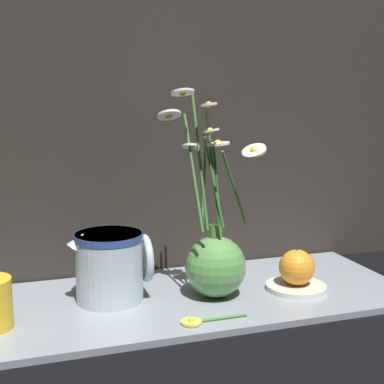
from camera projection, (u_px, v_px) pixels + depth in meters
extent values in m
plane|color=black|center=(183.00, 301.00, 1.02)|extent=(6.00, 6.00, 0.00)
cube|color=gray|center=(183.00, 298.00, 1.02)|extent=(0.87, 0.34, 0.01)
cube|color=#2D2823|center=(156.00, 16.00, 1.10)|extent=(1.37, 0.02, 1.10)
sphere|color=#59994C|center=(216.00, 266.00, 1.01)|extent=(0.12, 0.12, 0.12)
cylinder|color=#59994C|center=(216.00, 234.00, 1.00)|extent=(0.02, 0.02, 0.04)
cylinder|color=#3D7A33|center=(204.00, 186.00, 0.98)|extent=(0.03, 0.05, 0.15)
cylinder|color=white|center=(191.00, 146.00, 0.97)|extent=(0.04, 0.04, 0.01)
sphere|color=yellow|center=(191.00, 146.00, 0.97)|extent=(0.01, 0.01, 0.01)
cylinder|color=#3D7A33|center=(200.00, 161.00, 0.96)|extent=(0.01, 0.07, 0.24)
cylinder|color=white|center=(183.00, 92.00, 0.93)|extent=(0.05, 0.05, 0.01)
sphere|color=yellow|center=(183.00, 92.00, 0.93)|extent=(0.01, 0.01, 0.01)
cylinder|color=#3D7A33|center=(212.00, 166.00, 0.96)|extent=(0.03, 0.03, 0.22)
cylinder|color=white|center=(209.00, 104.00, 0.93)|extent=(0.04, 0.04, 0.01)
sphere|color=yellow|center=(209.00, 104.00, 0.93)|extent=(0.01, 0.01, 0.01)
cylinder|color=#3D7A33|center=(213.00, 179.00, 0.96)|extent=(0.04, 0.03, 0.18)
cylinder|color=white|center=(210.00, 131.00, 0.93)|extent=(0.05, 0.05, 0.01)
sphere|color=yellow|center=(210.00, 131.00, 0.93)|extent=(0.01, 0.01, 0.01)
cylinder|color=#3D7A33|center=(193.00, 172.00, 0.96)|extent=(0.01, 0.10, 0.20)
cylinder|color=white|center=(169.00, 115.00, 0.93)|extent=(0.04, 0.04, 0.02)
sphere|color=yellow|center=(169.00, 115.00, 0.93)|extent=(0.01, 0.01, 0.01)
cylinder|color=#3D7A33|center=(217.00, 185.00, 0.97)|extent=(0.02, 0.01, 0.15)
cylinder|color=white|center=(218.00, 144.00, 0.95)|extent=(0.05, 0.05, 0.01)
sphere|color=yellow|center=(218.00, 144.00, 0.95)|extent=(0.02, 0.02, 0.02)
cylinder|color=#3D7A33|center=(234.00, 189.00, 0.96)|extent=(0.07, 0.05, 0.14)
cylinder|color=white|center=(254.00, 151.00, 0.92)|extent=(0.06, 0.06, 0.02)
sphere|color=yellow|center=(254.00, 151.00, 0.92)|extent=(0.02, 0.02, 0.02)
cylinder|color=silver|center=(109.00, 267.00, 0.99)|extent=(0.12, 0.12, 0.13)
cylinder|color=#2D4C93|center=(109.00, 236.00, 0.98)|extent=(0.13, 0.13, 0.01)
torus|color=silver|center=(146.00, 258.00, 1.00)|extent=(0.01, 0.09, 0.09)
cone|color=silver|center=(79.00, 241.00, 0.96)|extent=(0.04, 0.03, 0.04)
cylinder|color=silver|center=(296.00, 287.00, 1.05)|extent=(0.12, 0.12, 0.01)
sphere|color=orange|center=(297.00, 267.00, 1.04)|extent=(0.07, 0.07, 0.07)
cylinder|color=#4C3819|center=(297.00, 248.00, 1.04)|extent=(0.00, 0.00, 0.01)
cylinder|color=#3D7A33|center=(219.00, 319.00, 0.90)|extent=(0.10, 0.01, 0.01)
cylinder|color=#EAC64C|center=(191.00, 322.00, 0.89)|extent=(0.04, 0.04, 0.00)
sphere|color=yellow|center=(191.00, 320.00, 0.89)|extent=(0.01, 0.01, 0.01)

